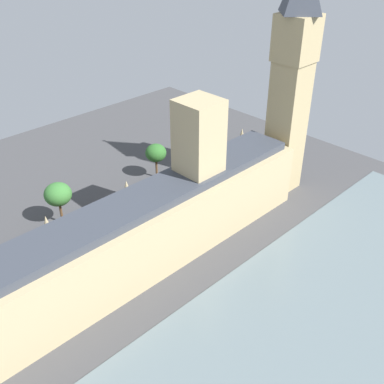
# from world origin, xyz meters

# --- Properties ---
(ground_plane) EXTENTS (145.72, 145.72, 0.00)m
(ground_plane) POSITION_xyz_m (0.00, 0.00, 0.00)
(ground_plane) COLOR #424244
(river_thames) EXTENTS (33.84, 131.15, 0.25)m
(river_thames) POSITION_xyz_m (-32.98, 0.00, 0.12)
(river_thames) COLOR slate
(river_thames) RESTS_ON ground
(parliament_building) EXTENTS (12.77, 75.72, 29.93)m
(parliament_building) POSITION_xyz_m (-1.99, -1.54, 8.26)
(parliament_building) COLOR tan
(parliament_building) RESTS_ON ground
(clock_tower) EXTENTS (8.05, 8.05, 55.14)m
(clock_tower) POSITION_xyz_m (-2.82, -42.14, 28.53)
(clock_tower) COLOR tan
(clock_tower) RESTS_ON ground
(car_silver_leading) EXTENTS (2.37, 4.53, 1.74)m
(car_silver_leading) POSITION_xyz_m (9.95, -26.79, 0.89)
(car_silver_leading) COLOR #B7B7BC
(car_silver_leading) RESTS_ON ground
(car_dark_green_far_end) EXTENTS (2.24, 4.34, 1.74)m
(car_dark_green_far_end) POSITION_xyz_m (12.31, -20.14, 0.89)
(car_dark_green_far_end) COLOR #19472D
(car_dark_green_far_end) RESTS_ON ground
(double_decker_bus_opposite_hall) EXTENTS (3.72, 10.72, 4.75)m
(double_decker_bus_opposite_hall) POSITION_xyz_m (13.45, -4.77, 2.63)
(double_decker_bus_opposite_hall) COLOR red
(double_decker_bus_opposite_hall) RESTS_ON ground
(double_decker_bus_trailing) EXTENTS (3.10, 10.62, 4.75)m
(double_decker_bus_trailing) POSITION_xyz_m (11.45, 10.32, 2.63)
(double_decker_bus_trailing) COLOR #B20C0F
(double_decker_bus_trailing) RESTS_ON ground
(car_black_corner) EXTENTS (2.03, 4.79, 1.74)m
(car_black_corner) POSITION_xyz_m (11.48, 24.74, 0.89)
(car_black_corner) COLOR black
(car_black_corner) RESTS_ON ground
(pedestrian_under_trees) EXTENTS (0.68, 0.64, 1.62)m
(pedestrian_under_trees) POSITION_xyz_m (6.51, -5.92, 0.73)
(pedestrian_under_trees) COLOR maroon
(pedestrian_under_trees) RESTS_ON ground
(pedestrian_near_tower) EXTENTS (0.57, 0.47, 1.58)m
(pedestrian_near_tower) POSITION_xyz_m (7.14, 21.87, 0.71)
(pedestrian_near_tower) COLOR #336B60
(pedestrian_near_tower) RESTS_ON ground
(plane_tree_kerbside) EXTENTS (5.35, 5.35, 9.32)m
(plane_tree_kerbside) POSITION_xyz_m (22.22, -22.73, 6.99)
(plane_tree_kerbside) COLOR brown
(plane_tree_kerbside) RESTS_ON ground
(plane_tree_slot_10) EXTENTS (5.95, 5.95, 9.97)m
(plane_tree_slot_10) POSITION_xyz_m (21.42, 5.71, 7.40)
(plane_tree_slot_10) COLOR brown
(plane_tree_slot_10) RESTS_ON ground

